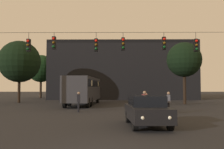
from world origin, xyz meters
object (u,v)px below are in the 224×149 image
object	(u,v)px
car_near_right	(147,110)
pedestrian_crossing_right	(145,102)
pedestrian_crossing_center	(169,101)
tree_right_far	(20,62)
tree_left_silhouette	(184,60)
tree_behind_building	(41,69)
city_bus	(84,88)
pedestrian_crossing_left	(146,102)
pedestrian_near_bus	(79,101)

from	to	relation	value
car_near_right	pedestrian_crossing_right	xyz separation A→B (m)	(0.40, 4.43, 0.16)
pedestrian_crossing_center	tree_right_far	bearing A→B (deg)	139.93
tree_left_silhouette	tree_behind_building	bearing A→B (deg)	140.81
pedestrian_crossing_right	city_bus	bearing A→B (deg)	115.82
pedestrian_crossing_left	tree_left_silhouette	bearing A→B (deg)	62.44
pedestrian_crossing_left	pedestrian_crossing_center	world-z (taller)	pedestrian_crossing_center
pedestrian_crossing_center	pedestrian_near_bus	size ratio (longest dim) A/B	1.02
pedestrian_crossing_center	car_near_right	bearing A→B (deg)	-110.80
pedestrian_crossing_center	tree_right_far	distance (m)	21.46
pedestrian_crossing_center	tree_right_far	world-z (taller)	tree_right_far
city_bus	pedestrian_crossing_center	xyz separation A→B (m)	(7.42, -9.45, -0.96)
tree_behind_building	city_bus	bearing A→B (deg)	-61.80
tree_right_far	tree_behind_building	bearing A→B (deg)	95.64
pedestrian_crossing_right	pedestrian_crossing_left	bearing A→B (deg)	79.85
city_bus	pedestrian_crossing_right	xyz separation A→B (m)	(5.45, -11.26, -0.91)
car_near_right	tree_behind_building	distance (m)	38.06
car_near_right	pedestrian_crossing_center	world-z (taller)	pedestrian_crossing_center
tree_right_far	city_bus	bearing A→B (deg)	-25.21
pedestrian_crossing_right	tree_right_far	xyz separation A→B (m)	(-14.12, 15.34, 4.24)
tree_left_silhouette	city_bus	bearing A→B (deg)	-173.60
pedestrian_near_bus	tree_behind_building	bearing A→B (deg)	111.51
car_near_right	pedestrian_crossing_left	xyz separation A→B (m)	(0.68, 5.98, 0.05)
pedestrian_crossing_left	tree_left_silhouette	world-z (taller)	tree_left_silhouette
car_near_right	tree_right_far	world-z (taller)	tree_right_far
car_near_right	pedestrian_crossing_left	bearing A→B (deg)	83.55
car_near_right	pedestrian_crossing_center	distance (m)	6.67
pedestrian_crossing_right	tree_behind_building	xyz separation A→B (m)	(-15.58, 30.16, 4.41)
tree_behind_building	tree_right_far	xyz separation A→B (m)	(1.46, -14.82, -0.17)
car_near_right	pedestrian_crossing_center	xyz separation A→B (m)	(2.37, 6.24, 0.11)
tree_left_silhouette	pedestrian_crossing_left	bearing A→B (deg)	-117.56
pedestrian_crossing_right	tree_left_silhouette	xyz separation A→B (m)	(6.02, 12.55, 4.16)
city_bus	pedestrian_crossing_left	size ratio (longest dim) A/B	7.32
tree_left_silhouette	tree_behind_building	distance (m)	27.87
pedestrian_crossing_left	pedestrian_crossing_center	size ratio (longest dim) A/B	0.94
car_near_right	tree_behind_building	bearing A→B (deg)	113.70
pedestrian_crossing_left	tree_behind_building	bearing A→B (deg)	119.00
tree_behind_building	pedestrian_crossing_center	bearing A→B (deg)	-58.24
city_bus	tree_right_far	size ratio (longest dim) A/B	1.41
tree_right_far	pedestrian_crossing_right	bearing A→B (deg)	-47.38
pedestrian_crossing_left	car_near_right	bearing A→B (deg)	-96.45
pedestrian_near_bus	tree_behind_building	world-z (taller)	tree_behind_building
car_near_right	tree_left_silhouette	xyz separation A→B (m)	(6.42, 16.98, 4.33)
city_bus	pedestrian_crossing_right	size ratio (longest dim) A/B	6.56
pedestrian_crossing_left	tree_right_far	xyz separation A→B (m)	(-14.40, 13.80, 4.35)
tree_behind_building	tree_right_far	size ratio (longest dim) A/B	1.01
pedestrian_crossing_left	tree_right_far	size ratio (longest dim) A/B	0.19
car_near_right	pedestrian_crossing_center	size ratio (longest dim) A/B	2.74
pedestrian_near_bus	tree_right_far	world-z (taller)	tree_right_far
pedestrian_crossing_right	tree_right_far	distance (m)	21.28
tree_left_silhouette	tree_right_far	world-z (taller)	tree_right_far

